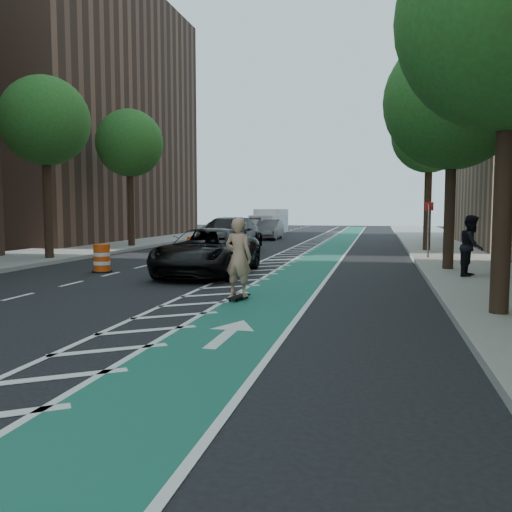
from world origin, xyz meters
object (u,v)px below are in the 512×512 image
(skateboarder, at_px, (238,257))
(suv_far, at_px, (229,236))
(suv_near, at_px, (208,252))
(barrel_a, at_px, (102,259))

(skateboarder, distance_m, suv_far, 13.43)
(suv_far, bearing_deg, suv_near, -80.55)
(suv_far, distance_m, barrel_a, 8.60)
(suv_far, bearing_deg, barrel_a, -106.55)
(skateboarder, xyz_separation_m, suv_far, (-3.84, 12.87, -0.16))
(suv_near, relative_size, barrel_a, 5.72)
(suv_far, xyz_separation_m, barrel_a, (-2.26, -8.29, -0.43))
(barrel_a, bearing_deg, suv_far, 74.76)
(suv_near, bearing_deg, barrel_a, -177.29)
(skateboarder, height_order, suv_far, skateboarder)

